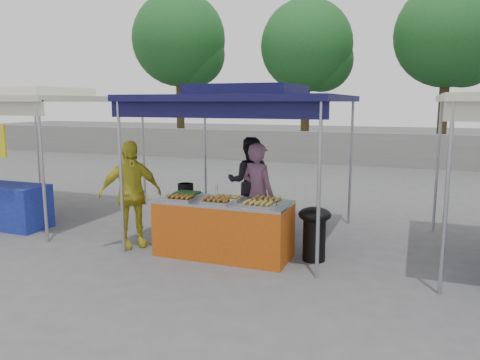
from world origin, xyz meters
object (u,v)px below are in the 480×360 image
(cooking_pot, at_px, (186,188))
(wok_burner, at_px, (314,229))
(customer_person, at_px, (130,194))
(vendor_table, at_px, (223,228))
(vendor_woman, at_px, (258,194))
(helper_man, at_px, (249,182))

(cooking_pot, height_order, wok_burner, cooking_pot)
(cooking_pot, bearing_deg, customer_person, -149.18)
(vendor_table, height_order, vendor_woman, vendor_woman)
(vendor_woman, relative_size, helper_man, 1.00)
(vendor_woman, xyz_separation_m, customer_person, (-1.86, -0.82, 0.02))
(cooking_pot, xyz_separation_m, helper_man, (0.57, 1.46, -0.09))
(wok_burner, height_order, customer_person, customer_person)
(vendor_woman, height_order, customer_person, customer_person)
(wok_burner, bearing_deg, vendor_table, -169.40)
(cooking_pot, relative_size, customer_person, 0.15)
(cooking_pot, xyz_separation_m, customer_person, (-0.75, -0.45, -0.07))
(vendor_table, relative_size, customer_person, 1.17)
(wok_burner, bearing_deg, vendor_woman, 154.61)
(customer_person, bearing_deg, vendor_table, -43.93)
(cooking_pot, bearing_deg, wok_burner, -2.42)
(customer_person, bearing_deg, cooking_pot, -16.18)
(wok_burner, xyz_separation_m, vendor_woman, (-1.02, 0.46, 0.36))
(wok_burner, bearing_deg, customer_person, -174.05)
(vendor_table, xyz_separation_m, wok_burner, (1.32, 0.27, 0.05))
(cooking_pot, xyz_separation_m, wok_burner, (2.13, -0.09, -0.45))
(cooking_pot, relative_size, wok_burner, 0.31)
(vendor_table, bearing_deg, vendor_woman, 68.18)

